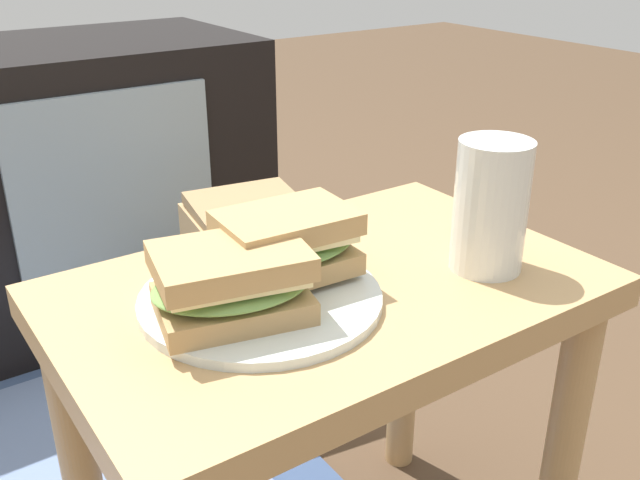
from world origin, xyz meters
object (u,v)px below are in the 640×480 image
Objects in this scene: sandwich_back at (287,243)px; beer_glass at (490,208)px; plate at (262,300)px; paper_bag at (250,298)px; tv_cabinet at (25,191)px; sandwich_front at (231,282)px.

sandwich_back is 1.04× the size of beer_glass.
paper_bag is (0.24, 0.46, -0.28)m from plate.
plate is 0.26m from beer_glass.
tv_cabinet is 1.07m from beer_glass.
beer_glass is (0.26, -1.02, 0.24)m from tv_cabinet.
beer_glass is at bearing -89.45° from paper_bag.
beer_glass is 0.38× the size of paper_bag.
tv_cabinet is 6.79× the size of beer_glass.
paper_bag is at bearing 60.11° from sandwich_front.
tv_cabinet reaches higher than sandwich_front.
beer_glass is 0.63m from paper_bag.
beer_glass is at bearing -75.80° from tv_cabinet.
paper_bag is (0.20, 0.45, -0.33)m from sandwich_back.
paper_bag is at bearing 90.55° from beer_glass.
sandwich_front is at bearing 169.99° from beer_glass.
sandwich_back is at bearing 22.05° from plate.
plate is 0.59m from paper_bag.
sandwich_front is at bearing -119.89° from paper_bag.
sandwich_back is at bearing -113.63° from paper_bag.
sandwich_front reaches higher than plate.
tv_cabinet is 5.74× the size of sandwich_front.
tv_cabinet is at bearing 104.20° from beer_glass.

